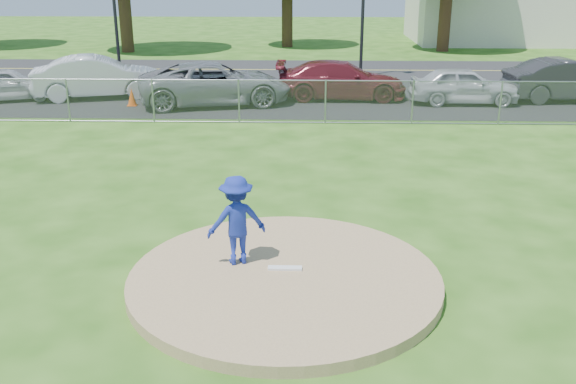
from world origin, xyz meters
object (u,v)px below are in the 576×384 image
object	(u,v)px
pitcher	(237,220)
traffic_cone	(132,97)
parked_car_darkred	(341,80)
parked_car_pearl	(464,85)
traffic_signal_left	(119,6)
parked_car_charcoal	(569,80)
parked_car_gray	(215,83)
parked_car_white	(98,77)
parked_car_silver	(6,84)
commercial_building	(527,10)

from	to	relation	value
pitcher	traffic_cone	size ratio (longest dim) A/B	2.37
traffic_cone	pitcher	bearing A→B (deg)	-68.43
parked_car_darkred	parked_car_pearl	world-z (taller)	parked_car_darkred
traffic_signal_left	parked_car_pearl	distance (m)	16.84
traffic_signal_left	parked_car_charcoal	world-z (taller)	traffic_signal_left
traffic_cone	parked_car_gray	distance (m)	3.29
parked_car_white	pitcher	bearing A→B (deg)	-170.96
traffic_cone	parked_car_darkred	distance (m)	8.41
parked_car_silver	parked_car_gray	distance (m)	8.59
parked_car_gray	parked_car_darkred	bearing A→B (deg)	-89.25
parked_car_charcoal	pitcher	bearing A→B (deg)	137.97
parked_car_gray	traffic_cone	bearing A→B (deg)	83.50
parked_car_darkred	pitcher	bearing A→B (deg)	171.19
parked_car_white	parked_car_charcoal	bearing A→B (deg)	-106.21
parked_car_white	parked_car_darkred	size ratio (longest dim) A/B	0.99
traffic_signal_left	traffic_cone	bearing A→B (deg)	-72.68
commercial_building	parked_car_darkred	xyz separation A→B (m)	(-14.25, -21.64, -1.38)
pitcher	parked_car_charcoal	world-z (taller)	pitcher
parked_car_charcoal	parked_car_silver	bearing A→B (deg)	86.42
parked_car_gray	parked_car_charcoal	distance (m)	14.24
parked_car_charcoal	parked_car_pearl	bearing A→B (deg)	93.73
commercial_building	parked_car_silver	world-z (taller)	commercial_building
commercial_building	parked_car_pearl	xyz separation A→B (m)	(-9.44, -22.48, -1.43)
commercial_building	pitcher	distance (m)	41.16
traffic_cone	parked_car_pearl	distance (m)	13.08
pitcher	traffic_signal_left	bearing A→B (deg)	-87.87
parked_car_silver	parked_car_gray	xyz separation A→B (m)	(8.58, -0.47, 0.15)
parked_car_white	parked_car_charcoal	world-z (taller)	parked_car_white
pitcher	parked_car_darkred	distance (m)	16.10
commercial_building	parked_car_white	world-z (taller)	commercial_building
parked_car_white	parked_car_darkred	bearing A→B (deg)	-105.51
commercial_building	parked_car_gray	xyz separation A→B (m)	(-19.26, -22.89, -1.33)
traffic_signal_left	parked_car_darkred	bearing A→B (deg)	-28.23
parked_car_gray	parked_car_white	bearing A→B (deg)	63.64
parked_car_white	parked_car_darkred	world-z (taller)	parked_car_white
traffic_signal_left	parked_car_gray	xyz separation A→B (m)	(5.51, -6.89, -2.53)
parked_car_darkred	parked_car_gray	bearing A→B (deg)	104.54
parked_car_gray	parked_car_pearl	xyz separation A→B (m)	(9.82, 0.42, -0.10)
pitcher	parked_car_gray	xyz separation A→B (m)	(-2.40, 14.64, -0.18)
traffic_signal_left	parked_car_silver	world-z (taller)	traffic_signal_left
traffic_cone	parked_car_silver	distance (m)	5.42
commercial_building	parked_car_white	size ratio (longest dim) A/B	3.14
traffic_signal_left	parked_car_pearl	xyz separation A→B (m)	(15.32, -6.48, -2.63)
traffic_signal_left	traffic_cone	world-z (taller)	traffic_signal_left
commercial_building	parked_car_charcoal	bearing A→B (deg)	-103.08
traffic_signal_left	parked_car_charcoal	xyz separation A→B (m)	(19.70, -5.79, -2.52)
commercial_building	parked_car_charcoal	size ratio (longest dim) A/B	3.23
parked_car_silver	parked_car_white	world-z (taller)	parked_car_white
pitcher	parked_car_darkred	xyz separation A→B (m)	(2.61, 15.89, -0.23)
pitcher	parked_car_charcoal	xyz separation A→B (m)	(11.79, 15.74, -0.16)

